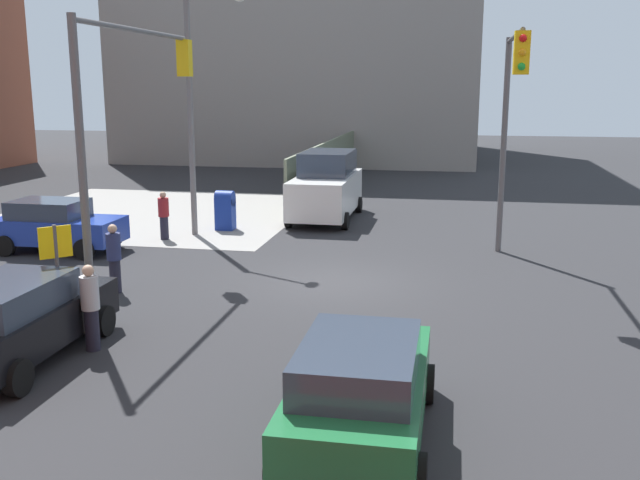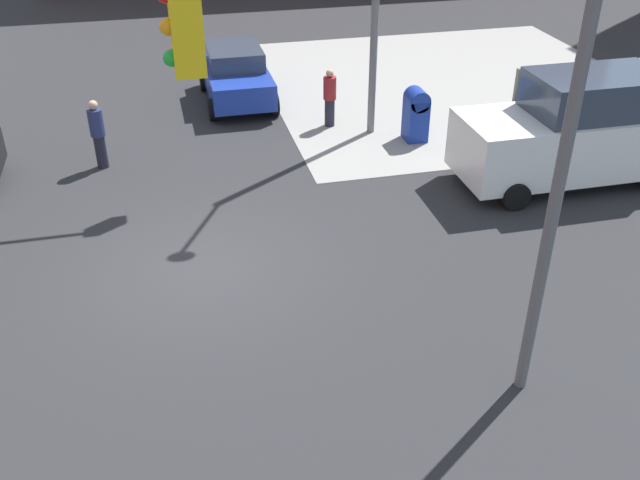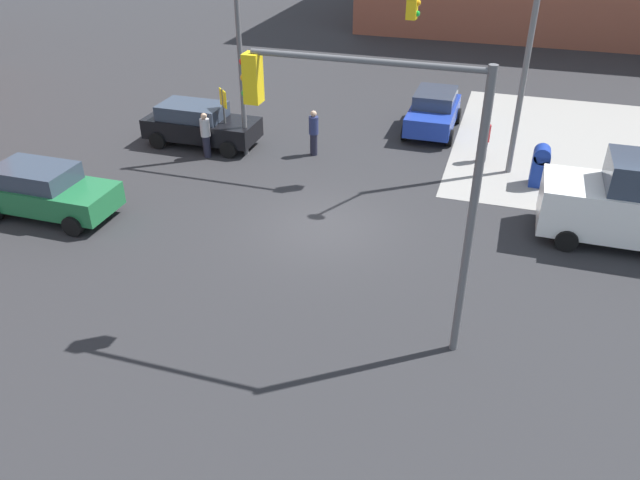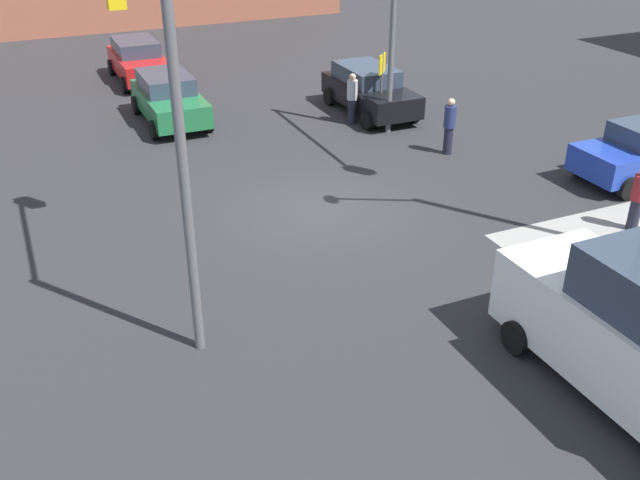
{
  "view_description": "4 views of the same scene",
  "coord_description": "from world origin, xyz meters",
  "px_view_note": "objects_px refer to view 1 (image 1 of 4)",
  "views": [
    {
      "loc": [
        -17.99,
        -3.05,
        5.07
      ],
      "look_at": [
        0.2,
        0.39,
        1.08
      ],
      "focal_mm": 40.0,
      "sensor_mm": 36.0,
      "label": 1
    },
    {
      "loc": [
        -0.51,
        -11.9,
        7.74
      ],
      "look_at": [
        1.83,
        -2.19,
        1.67
      ],
      "focal_mm": 40.0,
      "sensor_mm": 36.0,
      "label": 2
    },
    {
      "loc": [
        4.87,
        -15.91,
        9.49
      ],
      "look_at": [
        0.56,
        -2.17,
        0.85
      ],
      "focal_mm": 35.0,
      "sensor_mm": 36.0,
      "label": 3
    },
    {
      "loc": [
        15.26,
        -6.9,
        8.03
      ],
      "look_at": [
        2.92,
        -1.33,
        0.79
      ],
      "focal_mm": 40.0,
      "sensor_mm": 36.0,
      "label": 4
    }
  ],
  "objects_px": {
    "street_lamp_corner": "(197,98)",
    "pedestrian_crossing": "(114,257)",
    "traffic_signal_se_corner": "(510,104)",
    "pedestrian_walking_north": "(164,215)",
    "pedestrian_waiting": "(91,306)",
    "coupe_black": "(17,318)",
    "van_white_delivery": "(326,187)",
    "sedan_blue": "(57,225)",
    "mailbox_blue": "(225,209)",
    "sedan_green": "(361,388)",
    "traffic_signal_nw_corner": "(131,104)"
  },
  "relations": [
    {
      "from": "street_lamp_corner",
      "to": "coupe_black",
      "type": "bearing_deg",
      "value": -177.05
    },
    {
      "from": "mailbox_blue",
      "to": "sedan_blue",
      "type": "xyz_separation_m",
      "value": [
        -4.26,
        4.1,
        0.08
      ]
    },
    {
      "from": "sedan_blue",
      "to": "sedan_green",
      "type": "height_order",
      "value": "same"
    },
    {
      "from": "traffic_signal_se_corner",
      "to": "pedestrian_walking_north",
      "type": "relative_size",
      "value": 3.97
    },
    {
      "from": "street_lamp_corner",
      "to": "pedestrian_crossing",
      "type": "xyz_separation_m",
      "value": [
        -7.03,
        -0.27,
        -3.79
      ]
    },
    {
      "from": "sedan_green",
      "to": "van_white_delivery",
      "type": "xyz_separation_m",
      "value": [
        17.5,
        3.65,
        0.44
      ]
    },
    {
      "from": "sedan_blue",
      "to": "sedan_green",
      "type": "relative_size",
      "value": 0.9
    },
    {
      "from": "coupe_black",
      "to": "pedestrian_waiting",
      "type": "relative_size",
      "value": 2.57
    },
    {
      "from": "sedan_blue",
      "to": "van_white_delivery",
      "type": "xyz_separation_m",
      "value": [
        7.04,
        -7.3,
        0.44
      ]
    },
    {
      "from": "street_lamp_corner",
      "to": "van_white_delivery",
      "type": "height_order",
      "value": "street_lamp_corner"
    },
    {
      "from": "street_lamp_corner",
      "to": "sedan_blue",
      "type": "height_order",
      "value": "street_lamp_corner"
    },
    {
      "from": "pedestrian_walking_north",
      "to": "traffic_signal_se_corner",
      "type": "bearing_deg",
      "value": 6.36
    },
    {
      "from": "van_white_delivery",
      "to": "sedan_green",
      "type": "bearing_deg",
      "value": -168.21
    },
    {
      "from": "traffic_signal_se_corner",
      "to": "mailbox_blue",
      "type": "bearing_deg",
      "value": 69.36
    },
    {
      "from": "mailbox_blue",
      "to": "coupe_black",
      "type": "distance_m",
      "value": 12.79
    },
    {
      "from": "coupe_black",
      "to": "sedan_blue",
      "type": "bearing_deg",
      "value": 26.37
    },
    {
      "from": "street_lamp_corner",
      "to": "mailbox_blue",
      "type": "height_order",
      "value": "street_lamp_corner"
    },
    {
      "from": "mailbox_blue",
      "to": "sedan_green",
      "type": "xyz_separation_m",
      "value": [
        -14.72,
        -6.85,
        0.08
      ]
    },
    {
      "from": "mailbox_blue",
      "to": "pedestrian_crossing",
      "type": "height_order",
      "value": "pedestrian_crossing"
    },
    {
      "from": "coupe_black",
      "to": "van_white_delivery",
      "type": "height_order",
      "value": "van_white_delivery"
    },
    {
      "from": "traffic_signal_se_corner",
      "to": "street_lamp_corner",
      "type": "bearing_deg",
      "value": 76.41
    },
    {
      "from": "traffic_signal_se_corner",
      "to": "mailbox_blue",
      "type": "relative_size",
      "value": 4.55
    },
    {
      "from": "traffic_signal_nw_corner",
      "to": "pedestrian_walking_north",
      "type": "height_order",
      "value": "traffic_signal_nw_corner"
    },
    {
      "from": "pedestrian_crossing",
      "to": "traffic_signal_nw_corner",
      "type": "bearing_deg",
      "value": -41.15
    },
    {
      "from": "traffic_signal_se_corner",
      "to": "pedestrian_crossing",
      "type": "bearing_deg",
      "value": 115.47
    },
    {
      "from": "van_white_delivery",
      "to": "pedestrian_walking_north",
      "type": "height_order",
      "value": "van_white_delivery"
    },
    {
      "from": "sedan_green",
      "to": "pedestrian_waiting",
      "type": "relative_size",
      "value": 2.49
    },
    {
      "from": "sedan_blue",
      "to": "coupe_black",
      "type": "height_order",
      "value": "same"
    },
    {
      "from": "van_white_delivery",
      "to": "pedestrian_crossing",
      "type": "bearing_deg",
      "value": 162.79
    },
    {
      "from": "traffic_signal_se_corner",
      "to": "mailbox_blue",
      "type": "height_order",
      "value": "traffic_signal_se_corner"
    },
    {
      "from": "traffic_signal_se_corner",
      "to": "sedan_green",
      "type": "xyz_separation_m",
      "value": [
        -11.14,
        2.65,
        -3.76
      ]
    },
    {
      "from": "pedestrian_walking_north",
      "to": "sedan_green",
      "type": "bearing_deg",
      "value": -42.18
    },
    {
      "from": "pedestrian_waiting",
      "to": "pedestrian_walking_north",
      "type": "distance_m",
      "value": 10.36
    },
    {
      "from": "pedestrian_waiting",
      "to": "street_lamp_corner",
      "type": "bearing_deg",
      "value": -166.89
    },
    {
      "from": "van_white_delivery",
      "to": "pedestrian_walking_north",
      "type": "bearing_deg",
      "value": 135.46
    },
    {
      "from": "mailbox_blue",
      "to": "pedestrian_walking_north",
      "type": "xyz_separation_m",
      "value": [
        -2.0,
        1.5,
        0.08
      ]
    },
    {
      "from": "mailbox_blue",
      "to": "sedan_green",
      "type": "distance_m",
      "value": 16.24
    },
    {
      "from": "pedestrian_crossing",
      "to": "pedestrian_walking_north",
      "type": "distance_m",
      "value": 6.34
    },
    {
      "from": "pedestrian_walking_north",
      "to": "mailbox_blue",
      "type": "bearing_deg",
      "value": 67.66
    },
    {
      "from": "sedan_blue",
      "to": "van_white_delivery",
      "type": "bearing_deg",
      "value": -46.03
    },
    {
      "from": "traffic_signal_nw_corner",
      "to": "traffic_signal_se_corner",
      "type": "bearing_deg",
      "value": -62.63
    },
    {
      "from": "van_white_delivery",
      "to": "pedestrian_walking_north",
      "type": "distance_m",
      "value": 6.71
    },
    {
      "from": "coupe_black",
      "to": "van_white_delivery",
      "type": "distance_m",
      "value": 15.87
    },
    {
      "from": "sedan_green",
      "to": "coupe_black",
      "type": "distance_m",
      "value": 7.0
    },
    {
      "from": "sedan_blue",
      "to": "van_white_delivery",
      "type": "distance_m",
      "value": 10.15
    },
    {
      "from": "pedestrian_crossing",
      "to": "pedestrian_waiting",
      "type": "relative_size",
      "value": 1.01
    },
    {
      "from": "traffic_signal_nw_corner",
      "to": "street_lamp_corner",
      "type": "xyz_separation_m",
      "value": [
        7.07,
        0.97,
        0.02
      ]
    },
    {
      "from": "traffic_signal_nw_corner",
      "to": "pedestrian_crossing",
      "type": "distance_m",
      "value": 3.84
    },
    {
      "from": "street_lamp_corner",
      "to": "mailbox_blue",
      "type": "xyz_separation_m",
      "value": [
        1.17,
        -0.47,
        -3.94
      ]
    },
    {
      "from": "traffic_signal_se_corner",
      "to": "sedan_blue",
      "type": "relative_size",
      "value": 1.68
    }
  ]
}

